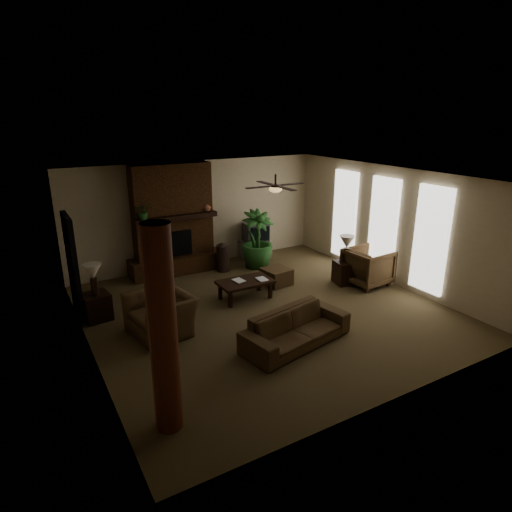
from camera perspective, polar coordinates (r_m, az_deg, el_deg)
room_shell at (r=8.79m, az=1.30°, el=1.14°), size 7.00×7.00×7.00m
fireplace at (r=11.35m, az=-10.70°, el=3.53°), size 2.40×0.70×2.80m
windows at (r=11.06m, az=16.25°, el=3.77°), size 0.08×3.65×2.35m
log_column at (r=5.61m, az=-12.07°, el=-9.72°), size 0.36×0.36×2.80m
doorway at (r=9.49m, az=-22.83°, el=-1.25°), size 0.10×1.00×2.10m
ceiling_fan at (r=8.98m, az=2.56°, el=8.92°), size 1.35×1.35×0.37m
sofa at (r=7.91m, az=5.28°, el=-8.72°), size 2.18×1.01×0.82m
armchair_left at (r=8.39m, az=-12.38°, el=-6.64°), size 0.96×1.29×1.03m
armchair_right at (r=10.83m, az=14.42°, el=-1.14°), size 0.95×1.01×0.98m
coffee_table at (r=9.72m, az=-1.42°, el=-3.56°), size 1.20×0.70×0.43m
ottoman at (r=10.58m, az=2.70°, el=-2.69°), size 0.67×0.67×0.40m
tv_stand at (r=12.48m, az=-0.10°, el=0.88°), size 0.91×0.61×0.50m
tv at (r=12.33m, az=-0.01°, el=3.15°), size 0.70×0.60×0.52m
floor_vase at (r=11.42m, az=-4.34°, el=0.11°), size 0.34×0.34×0.77m
floor_plant at (r=11.68m, az=0.12°, el=0.59°), size 0.89×1.56×0.86m
side_table_left at (r=9.38m, az=-20.10°, el=-6.24°), size 0.56×0.56×0.55m
lamp_left at (r=9.06m, az=-20.54°, el=-2.18°), size 0.42×0.42×0.65m
side_table_right at (r=10.85m, az=11.61°, el=-2.10°), size 0.60×0.60×0.55m
lamp_right at (r=10.61m, az=11.79°, el=1.56°), size 0.45×0.45×0.65m
mantel_plant at (r=10.71m, az=-14.52°, el=5.51°), size 0.44×0.47×0.33m
mantel_vase at (r=11.35m, az=-6.47°, el=6.41°), size 0.25×0.25×0.22m
book_a at (r=9.56m, az=-2.82°, el=-2.64°), size 0.22×0.05×0.29m
book_b at (r=9.65m, az=0.22°, el=-2.41°), size 0.21×0.03×0.29m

